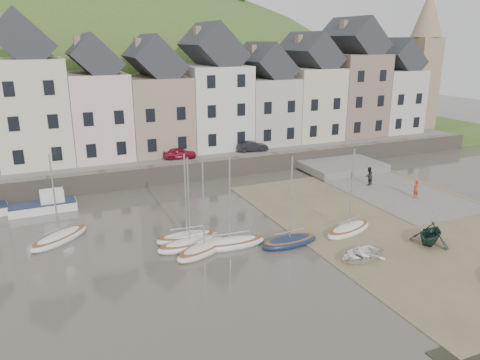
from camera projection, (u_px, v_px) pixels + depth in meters
name	position (u px, v px, depth m)	size (l,w,h in m)	color
ground	(276.00, 248.00, 30.13)	(160.00, 160.00, 0.00)	#4B453B
quay_land	(158.00, 142.00, 57.99)	(90.00, 30.00, 1.50)	#3D5A24
quay_street	(185.00, 156.00, 47.67)	(70.00, 7.00, 0.10)	slate
seawall	(195.00, 170.00, 44.78)	(70.00, 1.20, 1.80)	slate
beach	(406.00, 222.00, 34.30)	(18.00, 26.00, 0.06)	brown
slipway	(378.00, 186.00, 42.84)	(8.00, 18.00, 0.12)	slate
hillside	(102.00, 213.00, 86.12)	(134.40, 84.00, 84.00)	#3D5A24
townhouse_terrace	(189.00, 96.00, 49.72)	(61.05, 8.00, 13.93)	white
church_spire	(424.00, 56.00, 61.11)	(4.00, 4.00, 18.00)	#997F60
sailboat_0	(59.00, 238.00, 31.04)	(4.58, 4.13, 6.32)	white
sailboat_1	(187.00, 237.00, 31.14)	(4.32, 1.71, 6.32)	white
sailboat_2	(204.00, 248.00, 29.46)	(4.83, 3.42, 6.32)	beige
sailboat_3	(190.00, 244.00, 30.13)	(4.72, 2.00, 6.32)	white
sailboat_4	(230.00, 243.00, 30.22)	(4.92, 1.83, 6.32)	white
sailboat_5	(289.00, 241.00, 30.51)	(4.23, 1.71, 6.32)	#142340
sailboat_6	(349.00, 229.00, 32.46)	(4.65, 2.74, 6.32)	white
motorboat_2	(45.00, 204.00, 36.43)	(5.09, 1.88, 1.70)	white
rowboat_white	(360.00, 254.00, 28.39)	(2.23, 3.13, 0.65)	white
rowboat_green	(431.00, 233.00, 30.39)	(2.54, 2.94, 1.55)	#153025
person_red	(416.00, 189.00, 39.20)	(0.58, 0.38, 1.58)	#A0361D
person_dark	(369.00, 176.00, 42.63)	(0.85, 0.66, 1.74)	black
car_left	(180.00, 153.00, 46.31)	(1.33, 3.29, 1.12)	maroon
car_right	(252.00, 146.00, 49.38)	(1.18, 3.38, 1.11)	black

